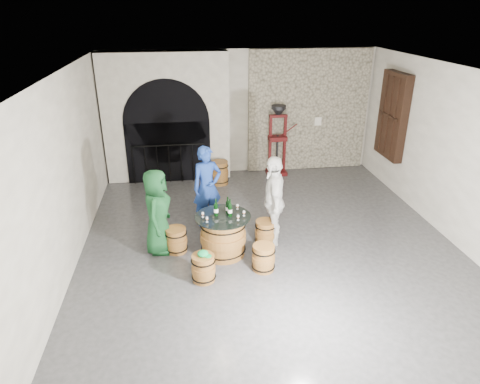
{
  "coord_description": "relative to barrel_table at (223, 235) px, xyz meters",
  "views": [
    {
      "loc": [
        -1.51,
        -6.92,
        4.21
      ],
      "look_at": [
        -0.54,
        0.17,
        1.05
      ],
      "focal_mm": 32.0,
      "sensor_mm": 36.0,
      "label": 1
    }
  ],
  "objects": [
    {
      "name": "ground",
      "position": [
        0.9,
        0.21,
        -0.38
      ],
      "size": [
        8.0,
        8.0,
        0.0
      ],
      "primitive_type": "plane",
      "color": "#323234",
      "rests_on": "ground"
    },
    {
      "name": "wall_back",
      "position": [
        0.9,
        4.21,
        1.22
      ],
      "size": [
        8.0,
        0.0,
        8.0
      ],
      "primitive_type": "plane",
      "rotation": [
        1.57,
        0.0,
        0.0
      ],
      "color": "beige",
      "rests_on": "ground"
    },
    {
      "name": "wall_front",
      "position": [
        0.9,
        -3.79,
        1.22
      ],
      "size": [
        8.0,
        0.0,
        8.0
      ],
      "primitive_type": "plane",
      "rotation": [
        -1.57,
        0.0,
        0.0
      ],
      "color": "beige",
      "rests_on": "ground"
    },
    {
      "name": "wall_left",
      "position": [
        -2.6,
        0.21,
        1.22
      ],
      "size": [
        0.0,
        8.0,
        8.0
      ],
      "primitive_type": "plane",
      "rotation": [
        1.57,
        0.0,
        1.57
      ],
      "color": "beige",
      "rests_on": "ground"
    },
    {
      "name": "wall_right",
      "position": [
        4.4,
        0.21,
        1.22
      ],
      "size": [
        0.0,
        8.0,
        8.0
      ],
      "primitive_type": "plane",
      "rotation": [
        1.57,
        0.0,
        -1.57
      ],
      "color": "beige",
      "rests_on": "ground"
    },
    {
      "name": "ceiling",
      "position": [
        0.9,
        0.21,
        2.82
      ],
      "size": [
        8.0,
        8.0,
        0.0
      ],
      "primitive_type": "plane",
      "rotation": [
        3.14,
        0.0,
        0.0
      ],
      "color": "beige",
      "rests_on": "wall_back"
    },
    {
      "name": "stone_facing_panel",
      "position": [
        2.7,
        4.15,
        1.22
      ],
      "size": [
        3.2,
        0.12,
        3.18
      ],
      "primitive_type": "cube",
      "color": "tan",
      "rests_on": "ground"
    },
    {
      "name": "arched_opening",
      "position": [
        -1.0,
        3.95,
        1.2
      ],
      "size": [
        3.1,
        0.6,
        3.19
      ],
      "color": "beige",
      "rests_on": "ground"
    },
    {
      "name": "shuttered_window",
      "position": [
        4.28,
        2.61,
        1.42
      ],
      "size": [
        0.23,
        1.1,
        2.0
      ],
      "color": "black",
      "rests_on": "wall_right"
    },
    {
      "name": "barrel_table",
      "position": [
        0.0,
        0.0,
        0.0
      ],
      "size": [
        1.0,
        1.0,
        0.77
      ],
      "color": "#8F5C29",
      "rests_on": "ground"
    },
    {
      "name": "barrel_stool_left",
      "position": [
        -0.85,
        0.21,
        -0.15
      ],
      "size": [
        0.41,
        0.41,
        0.47
      ],
      "color": "#8F5C29",
      "rests_on": "ground"
    },
    {
      "name": "barrel_stool_far",
      "position": [
        -0.14,
        0.86,
        -0.15
      ],
      "size": [
        0.41,
        0.41,
        0.47
      ],
      "color": "#8F5C29",
      "rests_on": "ground"
    },
    {
      "name": "barrel_stool_right",
      "position": [
        0.83,
        0.27,
        -0.15
      ],
      "size": [
        0.41,
        0.41,
        0.47
      ],
      "color": "#8F5C29",
      "rests_on": "ground"
    },
    {
      "name": "barrel_stool_near_right",
      "position": [
        0.63,
        -0.6,
        -0.15
      ],
      "size": [
        0.41,
        0.41,
        0.47
      ],
      "color": "#8F5C29",
      "rests_on": "ground"
    },
    {
      "name": "barrel_stool_near_left",
      "position": [
        -0.4,
        -0.77,
        -0.15
      ],
      "size": [
        0.41,
        0.41,
        0.47
      ],
      "color": "#8F5C29",
      "rests_on": "ground"
    },
    {
      "name": "green_cap",
      "position": [
        -0.4,
        -0.77,
        0.13
      ],
      "size": [
        0.23,
        0.18,
        0.1
      ],
      "color": "#0D8F41",
      "rests_on": "barrel_stool_near_left"
    },
    {
      "name": "person_green",
      "position": [
        -1.15,
        0.28,
        0.41
      ],
      "size": [
        0.65,
        0.86,
        1.59
      ],
      "primitive_type": "imported",
      "rotation": [
        0.0,
        0.0,
        1.37
      ],
      "color": "#12411E",
      "rests_on": "ground"
    },
    {
      "name": "person_blue",
      "position": [
        -0.19,
        1.22,
        0.45
      ],
      "size": [
        0.7,
        0.56,
        1.67
      ],
      "primitive_type": "imported",
      "rotation": [
        0.0,
        0.0,
        0.3
      ],
      "color": "navy",
      "rests_on": "ground"
    },
    {
      "name": "person_white",
      "position": [
        0.98,
        0.31,
        0.49
      ],
      "size": [
        0.53,
        1.06,
        1.74
      ],
      "primitive_type": "imported",
      "rotation": [
        0.0,
        0.0,
        -1.68
      ],
      "color": "silver",
      "rests_on": "ground"
    },
    {
      "name": "wine_bottle_left",
      "position": [
        -0.11,
        0.04,
        0.52
      ],
      "size": [
        0.08,
        0.08,
        0.32
      ],
      "color": "black",
      "rests_on": "barrel_table"
    },
    {
      "name": "wine_bottle_center",
      "position": [
        0.13,
        -0.01,
        0.52
      ],
      "size": [
        0.08,
        0.08,
        0.32
      ],
      "color": "black",
      "rests_on": "barrel_table"
    },
    {
      "name": "wine_bottle_right",
      "position": [
        0.1,
        0.09,
        0.52
      ],
      "size": [
        0.08,
        0.08,
        0.32
      ],
      "color": "black",
      "rests_on": "barrel_table"
    },
    {
      "name": "tasting_glass_a",
      "position": [
        -0.29,
        -0.18,
        0.44
      ],
      "size": [
        0.05,
        0.05,
        0.1
      ],
      "primitive_type": null,
      "color": "#AA5421",
      "rests_on": "barrel_table"
    },
    {
      "name": "tasting_glass_b",
      "position": [
        0.37,
        -0.04,
        0.44
      ],
      "size": [
        0.05,
        0.05,
        0.1
      ],
      "primitive_type": null,
      "color": "#AA5421",
      "rests_on": "barrel_table"
    },
    {
      "name": "tasting_glass_c",
      "position": [
        -0.1,
        0.18,
        0.44
      ],
      "size": [
        0.05,
        0.05,
        0.1
      ],
      "primitive_type": null,
      "color": "#AA5421",
      "rests_on": "barrel_table"
    },
    {
      "name": "tasting_glass_d",
      "position": [
        0.29,
        0.24,
        0.44
      ],
      "size": [
        0.05,
        0.05,
        0.1
      ],
      "primitive_type": null,
      "color": "#AA5421",
      "rests_on": "barrel_table"
    },
    {
      "name": "tasting_glass_e",
      "position": [
        0.25,
        -0.19,
        0.44
      ],
      "size": [
        0.05,
        0.05,
        0.1
      ],
      "primitive_type": null,
      "color": "#AA5421",
      "rests_on": "barrel_table"
    },
    {
      "name": "tasting_glass_f",
      "position": [
        -0.35,
        0.01,
        0.44
      ],
      "size": [
        0.05,
        0.05,
        0.1
      ],
      "primitive_type": null,
      "color": "#AA5421",
      "rests_on": "barrel_table"
    },
    {
      "name": "side_barrel",
      "position": [
        0.25,
        3.34,
        -0.09
      ],
      "size": [
        0.45,
        0.45,
        0.6
      ],
      "rotation": [
        0.0,
        0.0,
        -0.37
      ],
      "color": "#8F5C29",
      "rests_on": "ground"
    },
    {
      "name": "corking_press",
      "position": [
        1.82,
        3.81,
        0.7
      ],
      "size": [
        0.77,
        0.43,
        1.86
      ],
      "rotation": [
        0.0,
        0.0,
        0.04
      ],
      "color": "#430B0B",
      "rests_on": "ground"
    },
    {
      "name": "control_box",
      "position": [
        2.95,
        4.07,
        0.97
      ],
      "size": [
        0.18,
        0.1,
        0.22
      ],
      "primitive_type": "cube",
      "color": "silver",
      "rests_on": "wall_back"
    }
  ]
}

